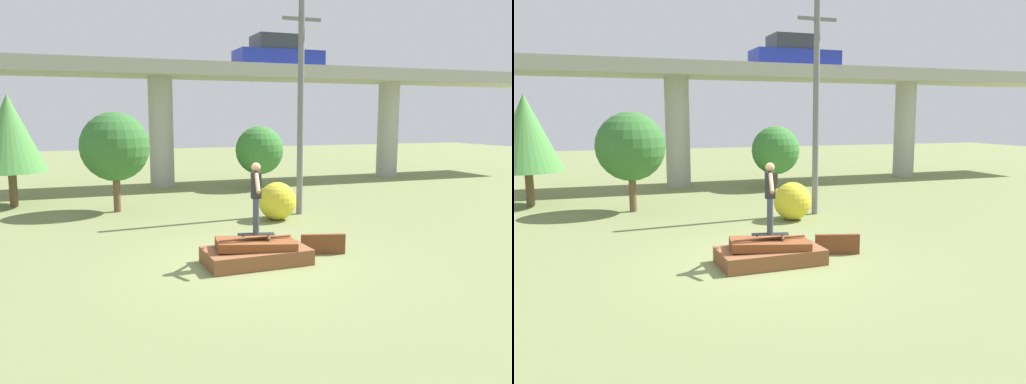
% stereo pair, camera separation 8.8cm
% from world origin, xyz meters
% --- Properties ---
extents(ground_plane, '(80.00, 80.00, 0.00)m').
position_xyz_m(ground_plane, '(0.00, 0.00, 0.00)').
color(ground_plane, olive).
extents(scrap_pile, '(2.32, 1.31, 0.59)m').
position_xyz_m(scrap_pile, '(-0.00, -0.00, 0.23)').
color(scrap_pile, brown).
rests_on(scrap_pile, ground_plane).
extents(scrap_plank_loose, '(1.04, 0.39, 0.48)m').
position_xyz_m(scrap_plank_loose, '(1.74, 0.17, 0.24)').
color(scrap_plank_loose, brown).
rests_on(scrap_plank_loose, ground_plane).
extents(skateboard, '(0.84, 0.42, 0.09)m').
position_xyz_m(skateboard, '(-0.01, -0.02, 0.66)').
color(skateboard, black).
rests_on(skateboard, scrap_pile).
extents(skater, '(0.37, 1.16, 1.57)m').
position_xyz_m(skater, '(-0.01, -0.02, 1.58)').
color(skater, '#383D4C').
rests_on(skater, skateboard).
extents(highway_overpass, '(44.00, 3.38, 5.58)m').
position_xyz_m(highway_overpass, '(0.00, 12.94, 4.81)').
color(highway_overpass, '#A8A59E').
rests_on(highway_overpass, ground_plane).
extents(car_on_overpass_mid, '(4.16, 1.79, 1.44)m').
position_xyz_m(car_on_overpass_mid, '(5.59, 12.73, 6.16)').
color(car_on_overpass_mid, '#1E2D9E').
rests_on(car_on_overpass_mid, highway_overpass).
extents(utility_pole, '(1.30, 0.20, 6.95)m').
position_xyz_m(utility_pole, '(3.25, 4.84, 3.60)').
color(utility_pole, slate).
rests_on(utility_pole, ground_plane).
extents(tree_behind_left, '(2.48, 2.48, 4.01)m').
position_xyz_m(tree_behind_left, '(-5.87, 9.45, 2.62)').
color(tree_behind_left, brown).
rests_on(tree_behind_left, ground_plane).
extents(tree_behind_right, '(2.31, 2.31, 3.38)m').
position_xyz_m(tree_behind_right, '(-2.44, 7.24, 2.21)').
color(tree_behind_right, brown).
rests_on(tree_behind_right, ground_plane).
extents(tree_mid_back, '(2.15, 2.15, 2.79)m').
position_xyz_m(tree_mid_back, '(4.01, 10.82, 1.71)').
color(tree_mid_back, '#4C3823').
rests_on(tree_mid_back, ground_plane).
extents(bush_yellow_flowering, '(1.19, 1.19, 1.19)m').
position_xyz_m(bush_yellow_flowering, '(2.20, 4.20, 0.59)').
color(bush_yellow_flowering, gold).
rests_on(bush_yellow_flowering, ground_plane).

